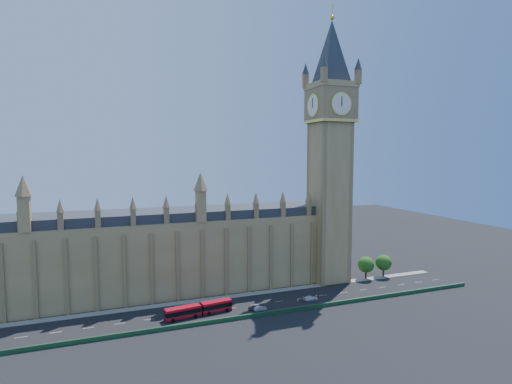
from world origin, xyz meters
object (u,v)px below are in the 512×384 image
object	(u,v)px
car_silver	(260,308)
car_white	(311,298)
red_bus	(199,309)
car_grey	(255,308)

from	to	relation	value
car_silver	car_white	xyz separation A→B (m)	(18.19, 2.12, 0.08)
red_bus	car_white	world-z (taller)	red_bus
car_grey	car_silver	bearing A→B (deg)	-129.23
car_grey	car_white	xyz separation A→B (m)	(19.50, 0.96, 0.07)
car_grey	car_silver	world-z (taller)	car_grey
red_bus	car_grey	bearing A→B (deg)	-13.06
red_bus	car_white	size ratio (longest dim) A/B	4.01
red_bus	car_silver	bearing A→B (deg)	-16.29
car_grey	car_silver	distance (m)	1.76
car_silver	red_bus	bearing A→B (deg)	79.87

